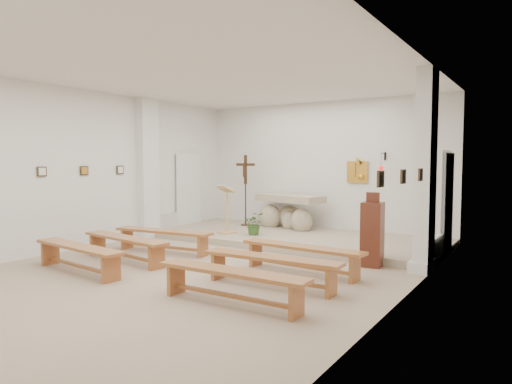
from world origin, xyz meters
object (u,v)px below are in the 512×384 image
Objects in this scene: lectern at (226,209)px; donation_pedestal at (372,234)px; bench_right_third at (231,279)px; bench_left_front at (163,236)px; bench_right_second at (271,264)px; bench_right_front at (302,253)px; bench_left_third at (78,252)px; bench_left_second at (125,243)px; altar at (289,214)px; crucifix_stand at (245,185)px.

donation_pedestal is at bearing 2.56° from lectern.
bench_right_third is (3.12, -4.10, -0.38)m from lectern.
lectern is 2.08m from bench_left_front.
bench_right_front is at bearing 87.43° from bench_right_second.
bench_left_second is at bearing 96.18° from bench_left_third.
lectern is at bearing 126.37° from bench_right_third.
altar is 4.31m from bench_right_front.
lectern is (-0.86, -1.63, 0.22)m from altar.
donation_pedestal is (3.11, -2.51, 0.08)m from altar.
bench_right_third is at bearing -86.60° from bench_right_front.
donation_pedestal is 0.60× the size of bench_right_second.
donation_pedestal is 5.23m from bench_left_third.
crucifix_stand is at bearing 100.67° from bench_left_second.
bench_right_third is (2.26, -5.73, -0.16)m from altar.
bench_left_front is 2.06m from bench_left_third.
lectern is 0.88× the size of donation_pedestal.
lectern reaches higher than bench_right_second.
bench_right_second is (0.00, -1.03, 0.00)m from bench_right_front.
bench_left_front is 1.01× the size of bench_right_second.
crucifix_stand is (-0.39, 1.41, 0.53)m from lectern.
crucifix_stand is at bearing 121.60° from bench_right_third.
bench_left_front is 3.43m from bench_right_second.
bench_left_second is (0.24, -4.47, -0.91)m from crucifix_stand.
bench_right_front and bench_left_third have the same top height.
altar is 1.66× the size of lectern.
bench_left_second is 1.03m from bench_left_third.
bench_left_second is at bearing 161.60° from bench_right_third.
bench_right_front is 1.03m from bench_right_second.
donation_pedestal is 1.46m from bench_right_front.
bench_left_third is (-3.27, -2.06, 0.00)m from bench_right_front.
bench_right_second is at bearing 7.65° from bench_left_second.
lectern is at bearing -105.53° from altar.
bench_left_second is (-4.12, -2.19, -0.24)m from donation_pedestal.
altar is at bearing 67.37° from bench_left_front.
bench_left_second is at bearing -89.83° from altar.
bench_left_second and bench_right_second have the same top height.
bench_left_second is (-0.00, -1.03, 0.00)m from bench_left_front.
bench_left_front is 1.01× the size of bench_right_third.
bench_left_front is at bearing 96.18° from bench_left_third.
donation_pedestal is 2.36m from bench_right_second.
bench_left_third is 1.01× the size of bench_right_third.
bench_right_second is at bearing -52.02° from altar.
bench_left_front is (0.24, -3.44, -0.91)m from crucifix_stand.
crucifix_stand is at bearing -157.54° from altar.
bench_right_third is at bearing -58.10° from crucifix_stand.
bench_left_third is at bearing -77.07° from lectern.
bench_right_second is 1.00× the size of bench_right_third.
bench_left_second is (-3.27, -1.03, 0.00)m from bench_right_front.
bench_right_front is at bearing -7.20° from bench_left_front.
crucifix_stand is 0.85× the size of bench_left_front.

